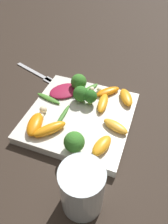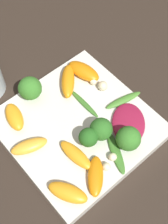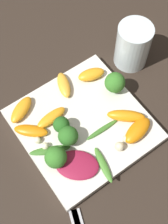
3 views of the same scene
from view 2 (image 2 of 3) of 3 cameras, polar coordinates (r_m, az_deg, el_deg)
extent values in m
plane|color=#2D231C|center=(0.58, -1.12, -3.17)|extent=(2.40, 2.40, 0.00)
cube|color=silver|center=(0.57, -1.14, -2.64)|extent=(0.25, 0.25, 0.02)
ellipsoid|color=maroon|center=(0.56, 8.14, -2.01)|extent=(0.10, 0.10, 0.01)
ellipsoid|color=orange|center=(0.59, -2.95, 5.67)|extent=(0.07, 0.07, 0.02)
ellipsoid|color=orange|center=(0.61, -0.06, 7.47)|extent=(0.05, 0.07, 0.02)
ellipsoid|color=#FCAD33|center=(0.53, -9.99, -6.16)|extent=(0.07, 0.04, 0.02)
ellipsoid|color=orange|center=(0.51, 2.12, -11.62)|extent=(0.07, 0.07, 0.02)
ellipsoid|color=orange|center=(0.56, -12.61, -0.88)|extent=(0.04, 0.06, 0.02)
ellipsoid|color=orange|center=(0.50, -2.99, -14.50)|extent=(0.05, 0.07, 0.02)
ellipsoid|color=orange|center=(0.52, -1.50, -7.85)|extent=(0.03, 0.07, 0.02)
cylinder|color=#7A9E51|center=(0.53, 0.77, -5.47)|extent=(0.01, 0.01, 0.02)
sphere|color=#26601E|center=(0.52, 0.80, -4.66)|extent=(0.03, 0.03, 0.03)
cylinder|color=#7A9E51|center=(0.59, -9.58, 3.25)|extent=(0.01, 0.01, 0.01)
sphere|color=#387A28|center=(0.57, -9.85, 4.30)|extent=(0.04, 0.04, 0.04)
cylinder|color=#7A9E51|center=(0.54, 3.05, -4.01)|extent=(0.01, 0.01, 0.01)
sphere|color=#2D6B23|center=(0.52, 3.14, -3.15)|extent=(0.04, 0.04, 0.04)
cylinder|color=#84AD5B|center=(0.54, 7.89, -5.68)|extent=(0.02, 0.02, 0.01)
sphere|color=#387A28|center=(0.52, 8.12, -4.83)|extent=(0.04, 0.04, 0.04)
ellipsoid|color=#3D7528|center=(0.57, 0.01, 1.59)|extent=(0.01, 0.08, 0.01)
ellipsoid|color=#47842D|center=(0.58, 7.22, 2.17)|extent=(0.08, 0.03, 0.01)
ellipsoid|color=#3D7528|center=(0.53, 5.87, -7.37)|extent=(0.05, 0.08, 0.01)
sphere|color=beige|center=(0.52, 4.15, -9.95)|extent=(0.01, 0.01, 0.01)
sphere|color=beige|center=(0.60, 1.74, 5.64)|extent=(0.01, 0.01, 0.01)
sphere|color=beige|center=(0.52, 4.88, -8.50)|extent=(0.01, 0.01, 0.01)
sphere|color=beige|center=(0.59, 3.46, 4.78)|extent=(0.02, 0.02, 0.02)
camera|label=1|loc=(0.56, -47.13, 34.79)|focal=35.00mm
camera|label=3|loc=(0.40, 72.90, 49.05)|focal=50.00mm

